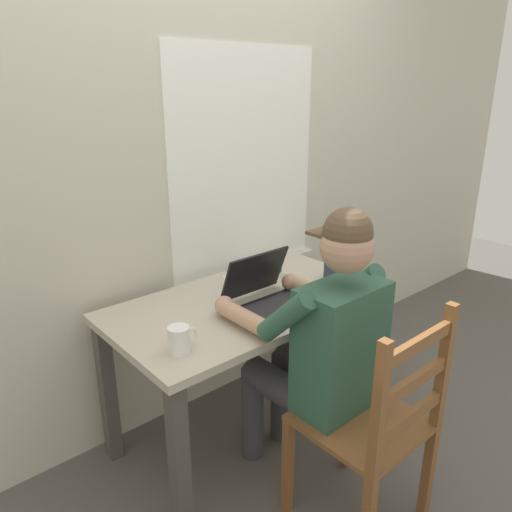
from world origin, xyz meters
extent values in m
plane|color=#56514C|center=(0.00, 0.00, 0.00)|extent=(8.00, 8.00, 0.00)
cube|color=beige|center=(0.00, 0.42, 1.30)|extent=(6.00, 0.04, 2.60)
cube|color=white|center=(0.32, 0.40, 1.25)|extent=(0.92, 0.01, 1.12)
cube|color=beige|center=(0.32, 0.39, 0.66)|extent=(0.98, 0.06, 0.04)
cube|color=#BCB29E|center=(0.00, 0.00, 0.70)|extent=(1.24, 0.68, 0.03)
cube|color=#4C4742|center=(-0.57, -0.29, 0.34)|extent=(0.06, 0.06, 0.69)
cube|color=#4C4742|center=(0.57, -0.29, 0.34)|extent=(0.06, 0.06, 0.69)
cube|color=#4C4742|center=(-0.57, 0.29, 0.34)|extent=(0.06, 0.06, 0.69)
cube|color=#4C4742|center=(0.57, 0.29, 0.34)|extent=(0.06, 0.06, 0.69)
cube|color=#2D5642|center=(0.01, -0.52, 0.70)|extent=(0.34, 0.20, 0.50)
sphere|color=tan|center=(0.01, -0.52, 1.10)|extent=(0.19, 0.19, 0.19)
sphere|color=brown|center=(0.01, -0.52, 1.15)|extent=(0.17, 0.17, 0.17)
cube|color=brown|center=(0.01, -0.44, 1.13)|extent=(0.13, 0.10, 0.01)
cylinder|color=#38383D|center=(-0.08, -0.32, 0.45)|extent=(0.13, 0.40, 0.13)
cylinder|color=#38383D|center=(0.10, -0.32, 0.45)|extent=(0.13, 0.40, 0.13)
cylinder|color=#38383D|center=(-0.08, -0.12, 0.23)|extent=(0.10, 0.10, 0.45)
cylinder|color=#38383D|center=(0.10, -0.12, 0.23)|extent=(0.10, 0.10, 0.45)
cylinder|color=#2D5642|center=(-0.19, -0.43, 0.86)|extent=(0.10, 0.25, 0.25)
cylinder|color=tan|center=(-0.19, -0.20, 0.77)|extent=(0.07, 0.28, 0.07)
sphere|color=tan|center=(-0.18, -0.06, 0.77)|extent=(0.08, 0.08, 0.08)
cylinder|color=#2D5642|center=(0.21, -0.43, 0.86)|extent=(0.10, 0.25, 0.25)
cylinder|color=tan|center=(0.21, -0.20, 0.77)|extent=(0.07, 0.28, 0.07)
sphere|color=tan|center=(0.20, -0.06, 0.77)|extent=(0.08, 0.08, 0.08)
cube|color=brown|center=(0.01, -0.64, 0.44)|extent=(0.42, 0.42, 0.02)
cube|color=brown|center=(0.20, -0.45, 0.22)|extent=(0.04, 0.04, 0.43)
cube|color=brown|center=(-0.18, -0.45, 0.22)|extent=(0.04, 0.04, 0.43)
cube|color=brown|center=(0.20, -0.83, 0.22)|extent=(0.04, 0.04, 0.43)
cube|color=brown|center=(0.20, -0.83, 0.69)|extent=(0.04, 0.04, 0.48)
cube|color=brown|center=(-0.18, -0.83, 0.69)|extent=(0.04, 0.04, 0.48)
cube|color=brown|center=(0.01, -0.83, 0.57)|extent=(0.36, 0.02, 0.04)
cube|color=brown|center=(0.01, -0.83, 0.71)|extent=(0.36, 0.02, 0.04)
cube|color=brown|center=(0.01, -0.83, 0.85)|extent=(0.36, 0.02, 0.04)
cube|color=black|center=(0.03, -0.16, 0.73)|extent=(0.33, 0.23, 0.02)
cube|color=#2B2B2D|center=(0.03, -0.16, 0.74)|extent=(0.29, 0.17, 0.00)
cube|color=black|center=(0.03, -0.01, 0.84)|extent=(0.33, 0.09, 0.21)
cube|color=#99A8B2|center=(0.03, -0.01, 0.84)|extent=(0.29, 0.07, 0.18)
ellipsoid|color=black|center=(0.26, -0.14, 0.74)|extent=(0.06, 0.10, 0.03)
cylinder|color=white|center=(-0.47, -0.18, 0.77)|extent=(0.08, 0.08, 0.10)
torus|color=white|center=(-0.42, -0.18, 0.78)|extent=(0.05, 0.01, 0.05)
cylinder|color=#2D384C|center=(0.47, -0.09, 0.77)|extent=(0.09, 0.09, 0.10)
torus|color=#2D384C|center=(0.52, -0.09, 0.77)|extent=(0.05, 0.01, 0.05)
cube|color=white|center=(0.21, 0.14, 0.73)|extent=(0.20, 0.12, 0.03)
cube|color=#38844C|center=(0.21, 0.15, 0.77)|extent=(0.20, 0.11, 0.03)
cube|color=#38844C|center=(0.20, 0.15, 0.80)|extent=(0.17, 0.15, 0.03)
cube|color=silver|center=(0.15, 0.19, 0.72)|extent=(0.25, 0.23, 0.00)
camera|label=1|loc=(-1.28, -1.53, 1.63)|focal=34.34mm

